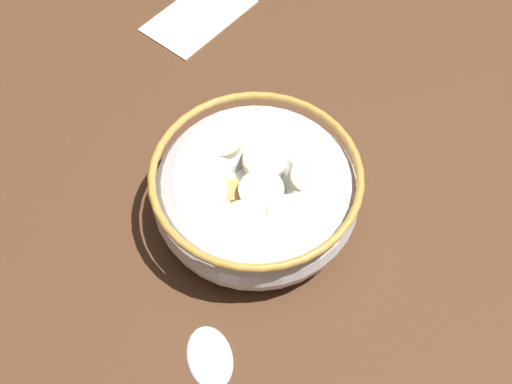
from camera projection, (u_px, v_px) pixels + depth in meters
The scene contains 4 objects.
ground_plane at pixel (256, 219), 52.05cm from camera, with size 110.33×110.33×2.00cm, color #472B19.
cereal_bowl at pixel (256, 191), 48.61cm from camera, with size 15.94×15.94×5.72cm.
spoon at pixel (216, 382), 43.43cm from camera, with size 13.71×11.04×0.80cm.
folded_napkin at pixel (199, 15), 63.60cm from camera, with size 10.80×6.48×0.30cm, color beige.
Camera 1 is at (24.87, 9.18, 43.85)cm, focal length 44.65 mm.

